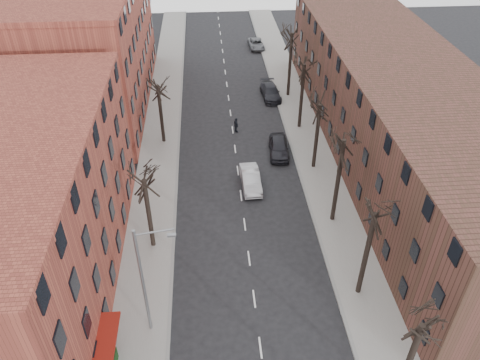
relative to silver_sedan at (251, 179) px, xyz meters
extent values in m
cube|color=gray|center=(-9.02, 9.61, -0.71)|extent=(4.00, 90.00, 0.15)
cube|color=gray|center=(6.98, 9.61, -0.71)|extent=(4.00, 90.00, 0.15)
cube|color=brown|center=(-17.02, -10.39, 5.22)|extent=(12.00, 26.00, 12.00)
cube|color=brown|center=(-17.02, 18.61, 6.22)|extent=(12.00, 28.00, 14.00)
cube|color=#512D25|center=(14.98, 4.61, 4.22)|extent=(12.00, 50.00, 10.00)
cylinder|color=slate|center=(-8.22, -15.39, 3.72)|extent=(0.20, 0.20, 9.00)
cylinder|color=slate|center=(-7.12, -15.39, 8.02)|extent=(2.39, 0.12, 0.46)
cube|color=slate|center=(-6.12, -15.39, 7.72)|extent=(0.50, 0.22, 0.14)
imported|color=#B5B7BC|center=(0.00, 0.00, 0.00)|extent=(1.84, 4.80, 1.56)
imported|color=black|center=(3.44, 5.30, 0.05)|extent=(2.33, 5.02, 1.66)
imported|color=black|center=(4.28, 18.32, -0.02)|extent=(2.44, 5.37, 1.53)
imported|color=#5B5E63|center=(4.28, 35.41, -0.12)|extent=(2.48, 4.86, 1.31)
imported|color=black|center=(-0.66, 10.13, 0.09)|extent=(0.74, 1.10, 1.73)
camera|label=1|loc=(-3.74, -35.19, 26.13)|focal=35.00mm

